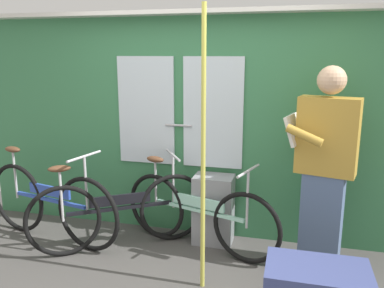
# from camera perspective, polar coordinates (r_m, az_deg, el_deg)

# --- Properties ---
(train_door_wall) EXTENTS (4.90, 0.28, 2.26)m
(train_door_wall) POSITION_cam_1_polar(r_m,az_deg,el_deg) (4.04, 0.94, 3.09)
(train_door_wall) COLOR #387A4C
(train_door_wall) RESTS_ON ground_plane
(bicycle_near_door) EXTENTS (1.50, 0.99, 0.91)m
(bicycle_near_door) POSITION_cam_1_polar(r_m,az_deg,el_deg) (3.96, -10.29, -9.51)
(bicycle_near_door) COLOR black
(bicycle_near_door) RESTS_ON ground_plane
(bicycle_leaning_behind) EXTENTS (1.67, 0.53, 0.95)m
(bicycle_leaning_behind) POSITION_cam_1_polar(r_m,az_deg,el_deg) (4.29, -19.62, -7.99)
(bicycle_leaning_behind) COLOR black
(bicycle_leaning_behind) RESTS_ON ground_plane
(bicycle_by_pole) EXTENTS (1.62, 0.64, 0.88)m
(bicycle_by_pole) POSITION_cam_1_polar(r_m,az_deg,el_deg) (3.89, 0.79, -9.90)
(bicycle_by_pole) COLOR black
(bicycle_by_pole) RESTS_ON ground_plane
(passenger_reading_newspaper) EXTENTS (0.63, 0.57, 1.77)m
(passenger_reading_newspaper) POSITION_cam_1_polar(r_m,az_deg,el_deg) (3.56, 18.37, -2.92)
(passenger_reading_newspaper) COLOR slate
(passenger_reading_newspaper) RESTS_ON ground_plane
(trash_bin_by_wall) EXTENTS (0.39, 0.28, 0.69)m
(trash_bin_by_wall) POSITION_cam_1_polar(r_m,az_deg,el_deg) (4.03, 3.09, -9.32)
(trash_bin_by_wall) COLOR gray
(trash_bin_by_wall) RESTS_ON ground_plane
(handrail_pole) EXTENTS (0.04, 0.04, 2.22)m
(handrail_pole) POSITION_cam_1_polar(r_m,az_deg,el_deg) (3.03, 1.61, -1.61)
(handrail_pole) COLOR #C6C14C
(handrail_pole) RESTS_ON ground_plane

